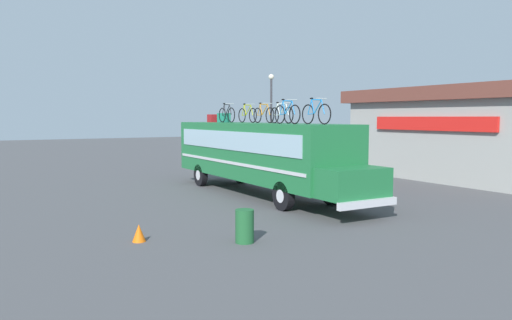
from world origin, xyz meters
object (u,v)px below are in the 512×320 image
(rooftop_bicycle_1, at_px, (227,114))
(traffic_cone, at_px, (139,233))
(luggage_bag_1, at_px, (214,118))
(luggage_bag_2, at_px, (224,118))
(rooftop_bicycle_6, at_px, (316,113))
(rooftop_bicycle_3, at_px, (264,114))
(rooftop_bicycle_2, at_px, (247,115))
(street_lamp, at_px, (271,111))
(trash_bin, at_px, (245,226))
(bus, at_px, (259,152))
(rooftop_bicycle_4, at_px, (281,114))
(rooftop_bicycle_5, at_px, (287,113))

(rooftop_bicycle_1, height_order, traffic_cone, rooftop_bicycle_1)
(luggage_bag_1, xyz_separation_m, luggage_bag_2, (0.89, 0.14, 0.03))
(rooftop_bicycle_6, height_order, traffic_cone, rooftop_bicycle_6)
(luggage_bag_1, height_order, rooftop_bicycle_1, rooftop_bicycle_1)
(rooftop_bicycle_3, bearing_deg, rooftop_bicycle_2, 178.79)
(luggage_bag_1, height_order, street_lamp, street_lamp)
(luggage_bag_1, relative_size, trash_bin, 0.59)
(bus, relative_size, traffic_cone, 26.61)
(trash_bin, xyz_separation_m, traffic_cone, (-1.52, -2.40, -0.21))
(bus, distance_m, street_lamp, 10.88)
(bus, distance_m, trash_bin, 8.24)
(rooftop_bicycle_2, relative_size, trash_bin, 1.90)
(bus, height_order, trash_bin, bus)
(rooftop_bicycle_3, distance_m, rooftop_bicycle_4, 1.48)
(luggage_bag_2, height_order, street_lamp, street_lamp)
(rooftop_bicycle_2, relative_size, rooftop_bicycle_5, 0.99)
(rooftop_bicycle_1, relative_size, street_lamp, 0.28)
(rooftop_bicycle_6, height_order, street_lamp, street_lamp)
(luggage_bag_2, xyz_separation_m, rooftop_bicycle_3, (3.65, 0.10, 0.15))
(rooftop_bicycle_5, bearing_deg, rooftop_bicycle_1, 176.23)
(bus, distance_m, luggage_bag_2, 4.17)
(rooftop_bicycle_5, xyz_separation_m, trash_bin, (4.15, -4.11, -3.02))
(luggage_bag_1, bearing_deg, rooftop_bicycle_1, -2.99)
(luggage_bag_2, bearing_deg, street_lamp, 130.11)
(luggage_bag_2, distance_m, rooftop_bicycle_2, 2.16)
(rooftop_bicycle_3, relative_size, rooftop_bicycle_6, 1.02)
(luggage_bag_1, distance_m, rooftop_bicycle_2, 3.06)
(bus, bearing_deg, rooftop_bicycle_2, 167.72)
(rooftop_bicycle_1, distance_m, traffic_cone, 11.33)
(rooftop_bicycle_1, distance_m, rooftop_bicycle_5, 5.78)
(rooftop_bicycle_3, relative_size, street_lamp, 0.28)
(rooftop_bicycle_4, relative_size, rooftop_bicycle_6, 1.02)
(rooftop_bicycle_2, height_order, rooftop_bicycle_3, same)
(luggage_bag_2, xyz_separation_m, rooftop_bicycle_5, (6.53, -0.60, 0.17))
(rooftop_bicycle_1, distance_m, rooftop_bicycle_4, 4.39)
(rooftop_bicycle_2, xyz_separation_m, rooftop_bicycle_5, (4.37, -0.73, 0.02))
(luggage_bag_1, xyz_separation_m, rooftop_bicycle_6, (8.83, -0.19, 0.20))
(trash_bin, bearing_deg, rooftop_bicycle_4, 139.32)
(rooftop_bicycle_2, bearing_deg, street_lamp, 141.09)
(rooftop_bicycle_2, height_order, street_lamp, street_lamp)
(luggage_bag_1, height_order, rooftop_bicycle_2, rooftop_bicycle_2)
(rooftop_bicycle_5, bearing_deg, trash_bin, -44.72)
(luggage_bag_1, bearing_deg, bus, -1.34)
(rooftop_bicycle_1, height_order, rooftop_bicycle_2, rooftop_bicycle_1)
(luggage_bag_1, bearing_deg, luggage_bag_2, 8.76)
(luggage_bag_1, relative_size, rooftop_bicycle_6, 0.31)
(traffic_cone, relative_size, street_lamp, 0.08)
(trash_bin, bearing_deg, traffic_cone, -122.37)
(rooftop_bicycle_4, height_order, street_lamp, street_lamp)
(luggage_bag_1, height_order, rooftop_bicycle_6, rooftop_bicycle_6)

